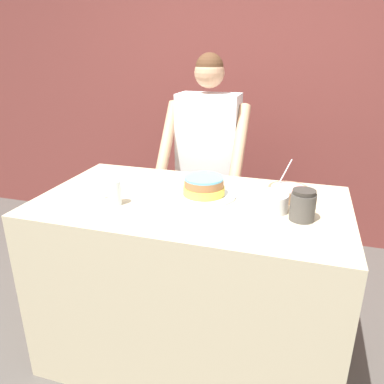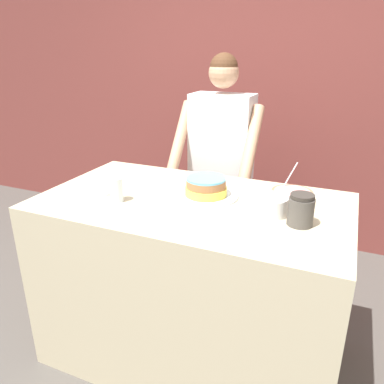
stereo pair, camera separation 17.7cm
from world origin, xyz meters
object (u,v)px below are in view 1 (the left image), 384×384
person_baker (208,153)px  frosting_bowl_pink (288,192)px  drinking_glass (115,193)px  ceramic_plate (93,193)px  cake (204,188)px  frosting_bowl_white (271,201)px  stoneware_jar (303,205)px

person_baker → frosting_bowl_pink: (0.58, -0.62, 0.01)m
drinking_glass → ceramic_plate: size_ratio=0.56×
frosting_bowl_pink → cake: bearing=-165.9°
cake → frosting_bowl_pink: bearing=14.1°
frosting_bowl_white → stoneware_jar: bearing=-23.0°
person_baker → cake: (0.17, -0.72, 0.02)m
cake → ceramic_plate: bearing=-165.9°
drinking_glass → ceramic_plate: 0.20m
frosting_bowl_pink → ceramic_plate: (-0.96, -0.24, -0.03)m
person_baker → ceramic_plate: (-0.38, -0.86, -0.02)m
person_baker → drinking_glass: size_ratio=13.61×
frosting_bowl_white → stoneware_jar: frosting_bowl_white is taller
person_baker → stoneware_jar: 1.09m
drinking_glass → stoneware_jar: bearing=5.5°
frosting_bowl_pink → ceramic_plate: frosting_bowl_pink is taller
drinking_glass → stoneware_jar: 0.86m
drinking_glass → ceramic_plate: drinking_glass is taller
cake → ceramic_plate: cake is taller
cake → drinking_glass: (-0.38, -0.23, 0.02)m
cake → frosting_bowl_white: (0.34, -0.09, 0.00)m
stoneware_jar → ceramic_plate: bearing=179.5°
cake → drinking_glass: bearing=-148.6°
person_baker → cake: 0.74m
person_baker → cake: bearing=-76.8°
person_baker → drinking_glass: 0.97m
person_baker → stoneware_jar: person_baker is taller
frosting_bowl_white → ceramic_plate: frosting_bowl_white is taller
person_baker → frosting_bowl_pink: bearing=-47.0°
frosting_bowl_white → stoneware_jar: 0.15m
person_baker → cake: person_baker is taller
cake → frosting_bowl_white: bearing=-14.3°
ceramic_plate → frosting_bowl_pink: bearing=14.1°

